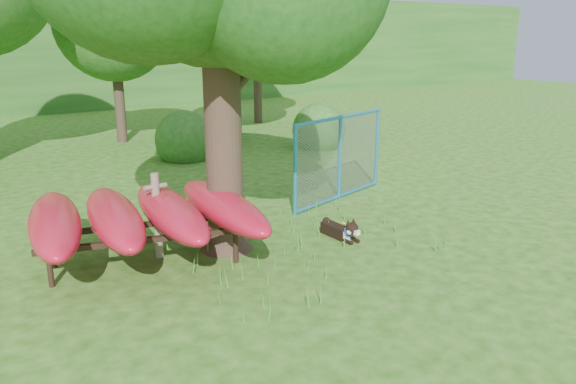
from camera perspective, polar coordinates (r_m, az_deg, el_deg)
ground at (r=9.33m, az=3.41°, el=-7.74°), size 80.00×80.00×0.00m
wooden_post at (r=9.75m, az=-13.16°, el=-2.15°), size 0.41×0.15×1.49m
kayak_rack at (r=9.43m, az=-14.55°, el=-2.23°), size 3.89×4.19×1.15m
husky_dog at (r=10.60m, az=5.47°, el=-3.89°), size 0.26×1.05×0.47m
fence_section at (r=12.97m, az=5.28°, el=3.49°), size 3.27×0.88×3.26m
wildflower_clump at (r=10.89m, az=5.62°, el=-3.29°), size 0.10×0.09×0.22m
bg_tree_c at (r=20.78m, az=-17.34°, el=16.11°), size 4.00×4.00×6.12m
shrub_right at (r=19.23m, az=3.11°, el=4.54°), size 1.80×1.80×1.80m
shrub_mid at (r=17.67m, az=-10.37°, el=3.31°), size 1.80×1.80×1.80m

